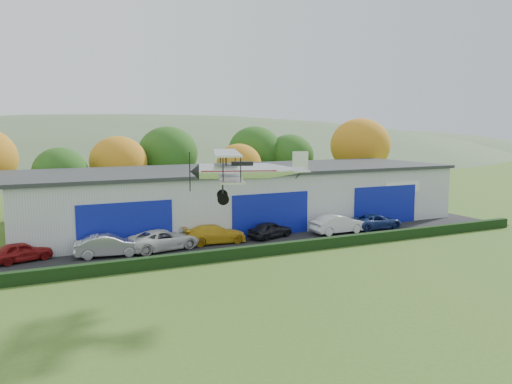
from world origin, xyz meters
name	(u,v)px	position (x,y,z in m)	size (l,w,h in m)	color
ground	(404,346)	(0.00, 0.00, 0.00)	(300.00, 300.00, 0.00)	#41621F
apron	(254,240)	(3.00, 21.00, 0.03)	(48.00, 9.00, 0.05)	black
hedge	(283,248)	(3.00, 16.20, 0.40)	(46.00, 0.60, 0.80)	black
hangar	(242,196)	(5.00, 27.98, 2.66)	(40.60, 12.60, 5.30)	#B2B7BC
tree_belt	(161,158)	(0.85, 40.62, 5.61)	(75.70, 13.22, 10.12)	#3D2614
distant_hills	(51,205)	(-4.38, 140.00, -13.05)	(430.00, 196.00, 56.00)	#4C6642
car_0	(21,252)	(-14.08, 21.66, 0.73)	(1.60, 3.98, 1.36)	maroon
car_1	(109,245)	(-8.50, 20.56, 0.82)	(1.63, 4.68, 1.54)	silver
car_2	(164,240)	(-4.49, 20.83, 0.80)	(2.50, 5.42, 1.51)	silver
car_3	(215,234)	(-0.31, 21.21, 0.77)	(2.02, 4.98, 1.44)	gold
car_4	(270,230)	(4.49, 21.07, 0.73)	(1.60, 3.97, 1.35)	black
car_5	(338,224)	(10.57, 20.24, 0.84)	(1.68, 4.82, 1.59)	silver
car_6	(376,221)	(14.71, 20.37, 0.71)	(2.20, 4.77, 1.32)	navy
biplane	(244,170)	(-2.98, 9.68, 6.80)	(6.56, 7.38, 2.79)	silver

